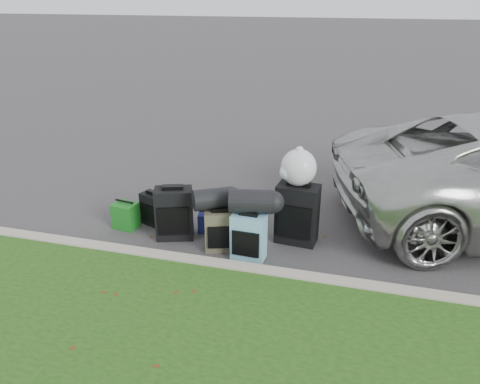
% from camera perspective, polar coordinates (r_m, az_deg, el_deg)
% --- Properties ---
extents(ground, '(120.00, 120.00, 0.00)m').
position_cam_1_polar(ground, '(6.49, 0.39, -5.23)').
color(ground, '#383535').
rests_on(ground, ground).
extents(curb, '(120.00, 0.18, 0.15)m').
position_cam_1_polar(curb, '(5.62, -2.26, -9.25)').
color(curb, '#9E937F').
rests_on(curb, ground).
extents(suitcase_small_black, '(0.42, 0.33, 0.47)m').
position_cam_1_polar(suitcase_small_black, '(6.79, -10.43, -2.08)').
color(suitcase_small_black, black).
rests_on(suitcase_small_black, ground).
extents(suitcase_large_black_left, '(0.56, 0.44, 0.71)m').
position_cam_1_polar(suitcase_large_black_left, '(6.34, -8.03, -2.60)').
color(suitcase_large_black_left, black).
rests_on(suitcase_large_black_left, ground).
extents(suitcase_olive, '(0.45, 0.36, 0.54)m').
position_cam_1_polar(suitcase_olive, '(6.03, -2.41, -4.71)').
color(suitcase_olive, '#3D3B29').
rests_on(suitcase_olive, ground).
extents(suitcase_teal, '(0.43, 0.26, 0.59)m').
position_cam_1_polar(suitcase_teal, '(5.82, 1.06, -5.48)').
color(suitcase_teal, '#588FA9').
rests_on(suitcase_teal, ground).
extents(suitcase_large_black_right, '(0.56, 0.37, 0.81)m').
position_cam_1_polar(suitcase_large_black_right, '(6.20, 6.99, -2.66)').
color(suitcase_large_black_right, black).
rests_on(suitcase_large_black_right, ground).
extents(tote_green, '(0.36, 0.30, 0.36)m').
position_cam_1_polar(tote_green, '(6.80, -13.76, -2.81)').
color(tote_green, '#186E1B').
rests_on(tote_green, ground).
extents(tote_navy, '(0.29, 0.25, 0.27)m').
position_cam_1_polar(tote_navy, '(6.54, -3.96, -3.69)').
color(tote_navy, navy).
rests_on(tote_navy, ground).
extents(duffel_left, '(0.57, 0.49, 0.27)m').
position_cam_1_polar(duffel_left, '(5.93, -3.29, -0.82)').
color(duffel_left, black).
rests_on(duffel_left, suitcase_olive).
extents(duffel_right, '(0.58, 0.39, 0.30)m').
position_cam_1_polar(duffel_right, '(5.69, 1.37, -1.15)').
color(duffel_right, black).
rests_on(duffel_right, suitcase_teal).
extents(trash_bag, '(0.46, 0.46, 0.46)m').
position_cam_1_polar(trash_bag, '(5.99, 7.16, 2.97)').
color(trash_bag, silver).
rests_on(trash_bag, suitcase_large_black_right).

